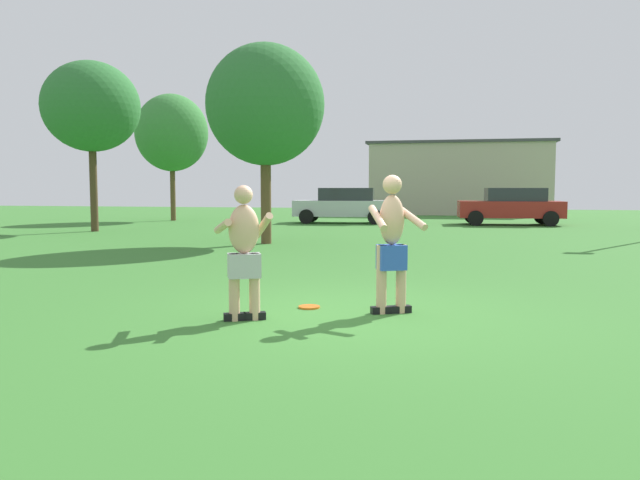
{
  "coord_description": "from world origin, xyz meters",
  "views": [
    {
      "loc": [
        1.22,
        -7.58,
        1.59
      ],
      "look_at": [
        -0.39,
        -0.22,
        0.95
      ],
      "focal_mm": 34.67,
      "sensor_mm": 36.0,
      "label": 1
    }
  ],
  "objects": [
    {
      "name": "car_silver_mid_lot",
      "position": [
        -3.69,
        19.82,
        0.82
      ],
      "size": [
        4.45,
        2.34,
        1.58
      ],
      "color": "silver",
      "rests_on": "ground_plane"
    },
    {
      "name": "tree_behind_players",
      "position": [
        -12.13,
        20.14,
        4.21
      ],
      "size": [
        3.47,
        3.47,
        6.06
      ],
      "color": "brown",
      "rests_on": "ground_plane"
    },
    {
      "name": "tree_left_field",
      "position": [
        -11.62,
        12.62,
        4.48
      ],
      "size": [
        3.45,
        3.45,
        6.11
      ],
      "color": "#4C3823",
      "rests_on": "ground_plane"
    },
    {
      "name": "player_in_gray",
      "position": [
        -1.23,
        -0.62,
        0.85
      ],
      "size": [
        0.83,
        0.7,
        1.62
      ],
      "color": "black",
      "rests_on": "ground_plane"
    },
    {
      "name": "frisbee",
      "position": [
        -0.64,
        0.28,
        0.01
      ],
      "size": [
        0.29,
        0.29,
        0.03
      ],
      "primitive_type": "cylinder",
      "color": "orange",
      "rests_on": "ground_plane"
    },
    {
      "name": "outbuilding_behind_lot",
      "position": [
        1.42,
        30.97,
        2.16
      ],
      "size": [
        10.72,
        5.19,
        4.3
      ],
      "color": "#B2A893",
      "rests_on": "ground_plane"
    },
    {
      "name": "ground_plane",
      "position": [
        0.0,
        0.0,
        0.0
      ],
      "size": [
        80.0,
        80.0,
        0.0
      ],
      "primitive_type": "plane",
      "color": "#38752D"
    },
    {
      "name": "car_red_far_end",
      "position": [
        3.57,
        20.0,
        0.82
      ],
      "size": [
        4.41,
        2.25,
        1.58
      ],
      "color": "maroon",
      "rests_on": "ground_plane"
    },
    {
      "name": "tree_right_field",
      "position": [
        -4.03,
        9.24,
        3.89
      ],
      "size": [
        3.33,
        3.33,
        5.6
      ],
      "color": "brown",
      "rests_on": "ground_plane"
    },
    {
      "name": "player_near",
      "position": [
        0.46,
        0.16,
        0.93
      ],
      "size": [
        0.78,
        0.73,
        1.75
      ],
      "color": "black",
      "rests_on": "ground_plane"
    }
  ]
}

